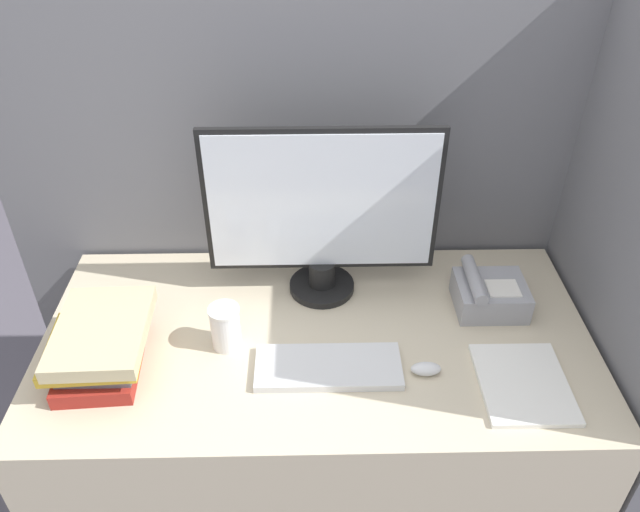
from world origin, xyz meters
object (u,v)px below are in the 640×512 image
at_px(coffee_cup, 226,327).
at_px(book_stack, 101,346).
at_px(mouse, 426,369).
at_px(desk_telephone, 489,294).
at_px(keyboard, 328,367).
at_px(monitor, 322,215).

xyz_separation_m(coffee_cup, book_stack, (-0.30, -0.07, 0.01)).
xyz_separation_m(mouse, desk_telephone, (0.21, 0.25, 0.03)).
bearing_deg(keyboard, coffee_cup, 159.96).
bearing_deg(coffee_cup, mouse, -12.53).
xyz_separation_m(book_stack, desk_telephone, (1.00, 0.20, -0.02)).
bearing_deg(mouse, keyboard, 176.10).
bearing_deg(desk_telephone, mouse, -130.38).
xyz_separation_m(keyboard, mouse, (0.24, -0.02, 0.01)).
height_order(keyboard, mouse, mouse).
xyz_separation_m(monitor, desk_telephone, (0.46, -0.09, -0.20)).
height_order(monitor, keyboard, monitor).
bearing_deg(desk_telephone, book_stack, -168.63).
distance_m(monitor, book_stack, 0.65).
height_order(monitor, book_stack, monitor).
bearing_deg(book_stack, mouse, -3.21).
bearing_deg(monitor, book_stack, -151.86).
height_order(monitor, coffee_cup, monitor).
height_order(coffee_cup, desk_telephone, coffee_cup).
relative_size(monitor, coffee_cup, 5.09).
bearing_deg(mouse, book_stack, 176.79).
xyz_separation_m(keyboard, desk_telephone, (0.45, 0.23, 0.03)).
bearing_deg(mouse, monitor, 126.33).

